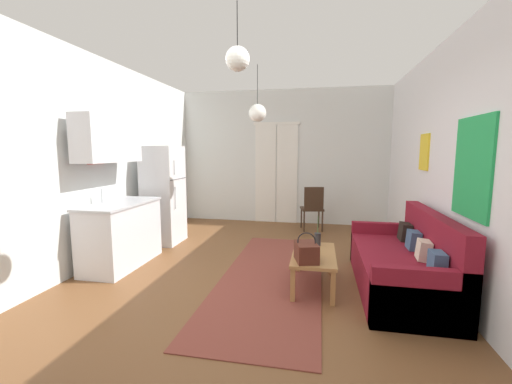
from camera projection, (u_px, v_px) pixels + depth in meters
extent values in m
cube|color=brown|center=(244.00, 295.00, 3.70)|extent=(5.06, 7.92, 0.10)
cube|color=silver|center=(283.00, 157.00, 7.12)|extent=(4.66, 0.10, 2.89)
cube|color=white|center=(266.00, 174.00, 7.18)|extent=(0.45, 0.02, 2.14)
cube|color=white|center=(287.00, 174.00, 7.09)|extent=(0.45, 0.02, 2.14)
cube|color=white|center=(277.00, 123.00, 6.99)|extent=(1.01, 0.03, 0.06)
cube|color=silver|center=(477.00, 166.00, 3.07)|extent=(0.10, 7.52, 2.89)
cube|color=green|center=(472.00, 168.00, 3.03)|extent=(0.02, 0.75, 0.95)
cube|color=yellow|center=(424.00, 152.00, 4.45)|extent=(0.02, 0.36, 0.50)
cube|color=silver|center=(62.00, 163.00, 3.95)|extent=(0.10, 7.52, 2.89)
cube|color=red|center=(95.00, 149.00, 4.43)|extent=(0.02, 0.32, 0.40)
cube|color=brown|center=(272.00, 276.00, 4.12)|extent=(1.23, 3.45, 0.01)
cube|color=maroon|center=(397.00, 272.00, 3.71)|extent=(0.87, 1.91, 0.43)
cube|color=maroon|center=(433.00, 254.00, 3.61)|extent=(0.15, 1.91, 0.90)
cube|color=maroon|center=(422.00, 301.00, 2.82)|extent=(0.87, 0.11, 0.58)
cube|color=maroon|center=(383.00, 243.00, 4.58)|extent=(0.87, 0.11, 0.58)
cube|color=#3D5B7F|center=(437.00, 263.00, 3.06)|extent=(0.13, 0.22, 0.22)
cube|color=beige|center=(424.00, 250.00, 3.46)|extent=(0.16, 0.22, 0.22)
cube|color=#3D5B7F|center=(413.00, 240.00, 3.84)|extent=(0.14, 0.22, 0.23)
cube|color=black|center=(405.00, 232.00, 4.22)|extent=(0.14, 0.23, 0.24)
cube|color=#A87542|center=(314.00, 255.00, 3.77)|extent=(0.49, 0.96, 0.04)
cube|color=#A87542|center=(293.00, 285.00, 3.41)|extent=(0.05, 0.05, 0.37)
cube|color=#A87542|center=(333.00, 288.00, 3.33)|extent=(0.05, 0.05, 0.37)
cube|color=#A87542|center=(298.00, 258.00, 4.27)|extent=(0.05, 0.05, 0.37)
cube|color=#A87542|center=(330.00, 260.00, 4.19)|extent=(0.05, 0.05, 0.37)
cylinder|color=#2D2D33|center=(318.00, 239.00, 4.07)|extent=(0.08, 0.08, 0.16)
cylinder|color=#477F42|center=(318.00, 224.00, 4.04)|extent=(0.01, 0.01, 0.22)
cube|color=#512319|center=(306.00, 252.00, 3.49)|extent=(0.29, 0.36, 0.20)
torus|color=black|center=(307.00, 241.00, 3.48)|extent=(0.20, 0.01, 0.20)
cube|color=white|center=(164.00, 195.00, 5.57)|extent=(0.56, 0.64, 1.67)
cube|color=#4C4C51|center=(178.00, 179.00, 5.48)|extent=(0.01, 0.62, 0.01)
cylinder|color=#B7BABF|center=(174.00, 168.00, 5.28)|extent=(0.02, 0.02, 0.23)
cylinder|color=#B7BABF|center=(175.00, 198.00, 5.34)|extent=(0.02, 0.02, 0.37)
cube|color=silver|center=(121.00, 235.00, 4.49)|extent=(0.56, 1.20, 0.85)
cube|color=#B7BABF|center=(120.00, 204.00, 4.43)|extent=(0.59, 1.23, 0.03)
cube|color=#999BA0|center=(117.00, 208.00, 4.37)|extent=(0.36, 0.40, 0.10)
cylinder|color=#B7BABF|center=(102.00, 196.00, 4.39)|extent=(0.02, 0.02, 0.20)
cube|color=silver|center=(108.00, 139.00, 4.34)|extent=(0.32, 1.08, 0.61)
cylinder|color=#382619|center=(319.00, 218.00, 6.70)|extent=(0.03, 0.03, 0.42)
cylinder|color=#382619|center=(301.00, 218.00, 6.70)|extent=(0.03, 0.03, 0.42)
cylinder|color=#382619|center=(322.00, 221.00, 6.37)|extent=(0.03, 0.03, 0.42)
cylinder|color=#382619|center=(304.00, 221.00, 6.36)|extent=(0.03, 0.03, 0.42)
cube|color=#382619|center=(312.00, 209.00, 6.50)|extent=(0.50, 0.48, 0.04)
cube|color=#382619|center=(314.00, 199.00, 6.29)|extent=(0.38, 0.11, 0.45)
cylinder|color=black|center=(237.00, 23.00, 2.85)|extent=(0.01, 0.01, 0.38)
sphere|color=white|center=(237.00, 59.00, 2.89)|extent=(0.22, 0.22, 0.22)
cylinder|color=black|center=(257.00, 84.00, 4.97)|extent=(0.01, 0.01, 0.59)
sphere|color=white|center=(257.00, 113.00, 5.02)|extent=(0.27, 0.27, 0.27)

